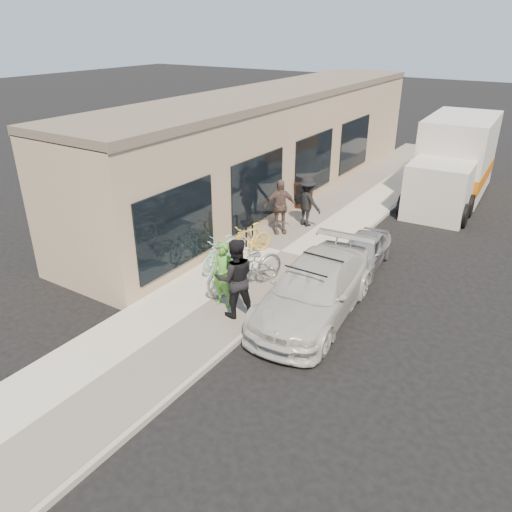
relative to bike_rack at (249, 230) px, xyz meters
The scene contains 17 objects.
ground 4.30m from the bike_rack, 43.04° to the right, with size 120.00×120.00×0.00m, color black.
sidewalk 1.24m from the bike_rack, ahead, with size 3.00×34.00×0.15m, color beige.
curb 2.72m from the bike_rack, ahead, with size 0.12×34.00×0.13m, color #A19B93.
storefront 5.72m from the bike_rack, 112.75° to the left, with size 3.60×20.00×4.22m.
bike_rack is the anchor object (origin of this frame).
sandwich_board 3.90m from the bike_rack, 92.24° to the left, with size 0.84×0.84×1.07m.
sedan_white 4.27m from the bike_rack, 34.78° to the right, with size 2.33×4.87×1.41m.
sedan_silver 3.58m from the bike_rack, 11.33° to the left, with size 1.16×2.89×0.98m, color #A4A4A9.
moving_truck 9.60m from the bike_rack, 64.93° to the left, with size 2.74×6.60×3.19m.
tandem_bike 2.95m from the bike_rack, 58.29° to the right, with size 0.82×2.36×1.24m, color #AFAEB1.
woman_rider 3.83m from the bike_rack, 65.84° to the right, with size 0.61×0.40×1.68m, color #4D9732.
man_standing 4.26m from the bike_rack, 60.88° to the right, with size 0.95×0.74×1.96m, color black.
cruiser_bike_a 1.92m from the bike_rack, 79.73° to the right, with size 0.46×1.62×0.97m, color #8DD3BC.
cruiser_bike_b 1.33m from the bike_rack, 86.41° to the right, with size 0.53×1.53×0.80m, color #8DD3BC.
cruiser_bike_c 0.80m from the bike_rack, 56.97° to the right, with size 0.46×1.63×0.98m, color gold.
bystander_a 2.58m from the bike_rack, 72.79° to the left, with size 1.11×0.64×1.71m, color black.
bystander_b 1.45m from the bike_rack, 77.21° to the left, with size 1.07×0.44×1.82m, color brown.
Camera 1 is at (4.95, -9.18, 6.54)m, focal length 35.00 mm.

